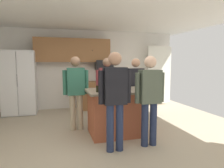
{
  "coord_description": "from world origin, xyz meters",
  "views": [
    {
      "loc": [
        -0.91,
        -3.97,
        1.53
      ],
      "look_at": [
        0.27,
        0.31,
        1.05
      ],
      "focal_mm": 31.75,
      "sensor_mm": 36.0,
      "label": 1
    }
  ],
  "objects_px": {
    "tumbler_amber": "(128,86)",
    "person_host_foreground": "(107,86)",
    "person_guest_right": "(115,95)",
    "refrigerator": "(20,83)",
    "person_guest_by_door": "(135,86)",
    "person_elder_center": "(150,95)",
    "mug_ceramic_white": "(105,90)",
    "serving_tray": "(114,89)",
    "person_guest_left": "(76,88)",
    "microwave_over_range": "(104,65)",
    "kitchen_island": "(116,112)",
    "glass_stout_tall": "(100,86)",
    "glass_short_whisky": "(98,89)"
  },
  "relations": [
    {
      "from": "kitchen_island",
      "to": "person_guest_left",
      "type": "relative_size",
      "value": 0.74
    },
    {
      "from": "person_guest_left",
      "to": "glass_short_whisky",
      "type": "xyz_separation_m",
      "value": [
        0.36,
        -0.69,
        0.06
      ]
    },
    {
      "from": "person_guest_left",
      "to": "person_guest_right",
      "type": "bearing_deg",
      "value": -36.22
    },
    {
      "from": "person_guest_right",
      "to": "serving_tray",
      "type": "relative_size",
      "value": 3.88
    },
    {
      "from": "mug_ceramic_white",
      "to": "glass_stout_tall",
      "type": "xyz_separation_m",
      "value": [
        -0.03,
        0.37,
        0.03
      ]
    },
    {
      "from": "glass_short_whisky",
      "to": "glass_stout_tall",
      "type": "bearing_deg",
      "value": 70.65
    },
    {
      "from": "person_guest_right",
      "to": "serving_tray",
      "type": "xyz_separation_m",
      "value": [
        0.21,
        0.8,
        -0.01
      ]
    },
    {
      "from": "person_elder_center",
      "to": "glass_short_whisky",
      "type": "distance_m",
      "value": 1.01
    },
    {
      "from": "person_host_foreground",
      "to": "tumbler_amber",
      "type": "bearing_deg",
      "value": 23.97
    },
    {
      "from": "kitchen_island",
      "to": "glass_short_whisky",
      "type": "bearing_deg",
      "value": -154.22
    },
    {
      "from": "person_guest_left",
      "to": "microwave_over_range",
      "type": "bearing_deg",
      "value": 92.0
    },
    {
      "from": "person_elder_center",
      "to": "glass_short_whisky",
      "type": "bearing_deg",
      "value": 28.44
    },
    {
      "from": "person_guest_by_door",
      "to": "glass_short_whisky",
      "type": "xyz_separation_m",
      "value": [
        -1.12,
        -0.8,
        0.08
      ]
    },
    {
      "from": "refrigerator",
      "to": "serving_tray",
      "type": "distance_m",
      "value": 3.26
    },
    {
      "from": "tumbler_amber",
      "to": "mug_ceramic_white",
      "type": "bearing_deg",
      "value": -148.37
    },
    {
      "from": "person_guest_left",
      "to": "person_host_foreground",
      "type": "xyz_separation_m",
      "value": [
        0.81,
        0.36,
        -0.01
      ]
    },
    {
      "from": "person_guest_right",
      "to": "glass_stout_tall",
      "type": "xyz_separation_m",
      "value": [
        -0.07,
        0.91,
        0.04
      ]
    },
    {
      "from": "mug_ceramic_white",
      "to": "person_guest_right",
      "type": "bearing_deg",
      "value": -85.48
    },
    {
      "from": "refrigerator",
      "to": "person_elder_center",
      "type": "xyz_separation_m",
      "value": [
        2.69,
        -3.13,
        0.01
      ]
    },
    {
      "from": "person_guest_by_door",
      "to": "microwave_over_range",
      "type": "bearing_deg",
      "value": -119.68
    },
    {
      "from": "person_host_foreground",
      "to": "mug_ceramic_white",
      "type": "bearing_deg",
      "value": -14.66
    },
    {
      "from": "tumbler_amber",
      "to": "serving_tray",
      "type": "relative_size",
      "value": 0.29
    },
    {
      "from": "microwave_over_range",
      "to": "person_elder_center",
      "type": "bearing_deg",
      "value": -88.41
    },
    {
      "from": "person_guest_by_door",
      "to": "tumbler_amber",
      "type": "xyz_separation_m",
      "value": [
        -0.37,
        -0.48,
        0.08
      ]
    },
    {
      "from": "microwave_over_range",
      "to": "person_guest_by_door",
      "type": "height_order",
      "value": "person_guest_by_door"
    },
    {
      "from": "person_guest_left",
      "to": "tumbler_amber",
      "type": "bearing_deg",
      "value": 12.9
    },
    {
      "from": "microwave_over_range",
      "to": "mug_ceramic_white",
      "type": "bearing_deg",
      "value": -102.73
    },
    {
      "from": "person_guest_right",
      "to": "serving_tray",
      "type": "distance_m",
      "value": 0.83
    },
    {
      "from": "person_guest_by_door",
      "to": "glass_stout_tall",
      "type": "relative_size",
      "value": 10.61
    },
    {
      "from": "person_elder_center",
      "to": "glass_short_whisky",
      "type": "xyz_separation_m",
      "value": [
        -0.85,
        0.55,
        0.07
      ]
    },
    {
      "from": "tumbler_amber",
      "to": "serving_tray",
      "type": "distance_m",
      "value": 0.39
    },
    {
      "from": "person_guest_right",
      "to": "tumbler_amber",
      "type": "relative_size",
      "value": 13.22
    },
    {
      "from": "refrigerator",
      "to": "kitchen_island",
      "type": "bearing_deg",
      "value": -46.17
    },
    {
      "from": "refrigerator",
      "to": "person_host_foreground",
      "type": "bearing_deg",
      "value": -33.74
    },
    {
      "from": "microwave_over_range",
      "to": "person_guest_right",
      "type": "bearing_deg",
      "value": -99.99
    },
    {
      "from": "tumbler_amber",
      "to": "person_host_foreground",
      "type": "bearing_deg",
      "value": 112.77
    },
    {
      "from": "microwave_over_range",
      "to": "kitchen_island",
      "type": "xyz_separation_m",
      "value": [
        -0.33,
        -2.49,
        -0.97
      ]
    },
    {
      "from": "person_guest_right",
      "to": "mug_ceramic_white",
      "type": "relative_size",
      "value": 13.68
    },
    {
      "from": "microwave_over_range",
      "to": "person_guest_left",
      "type": "height_order",
      "value": "person_guest_left"
    },
    {
      "from": "serving_tray",
      "to": "tumbler_amber",
      "type": "bearing_deg",
      "value": 18.08
    },
    {
      "from": "tumbler_amber",
      "to": "person_guest_by_door",
      "type": "bearing_deg",
      "value": 52.49
    },
    {
      "from": "person_elder_center",
      "to": "mug_ceramic_white",
      "type": "relative_size",
      "value": 13.22
    },
    {
      "from": "person_guest_right",
      "to": "refrigerator",
      "type": "bearing_deg",
      "value": 49.93
    },
    {
      "from": "kitchen_island",
      "to": "tumbler_amber",
      "type": "height_order",
      "value": "tumbler_amber"
    },
    {
      "from": "refrigerator",
      "to": "serving_tray",
      "type": "xyz_separation_m",
      "value": [
        2.23,
        -2.38,
        0.04
      ]
    },
    {
      "from": "kitchen_island",
      "to": "person_guest_by_door",
      "type": "height_order",
      "value": "person_guest_by_door"
    },
    {
      "from": "person_host_foreground",
      "to": "person_guest_left",
      "type": "bearing_deg",
      "value": -64.84
    },
    {
      "from": "refrigerator",
      "to": "glass_stout_tall",
      "type": "relative_size",
      "value": 12.21
    },
    {
      "from": "mug_ceramic_white",
      "to": "glass_stout_tall",
      "type": "height_order",
      "value": "glass_stout_tall"
    },
    {
      "from": "refrigerator",
      "to": "person_elder_center",
      "type": "relative_size",
      "value": 1.14
    }
  ]
}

